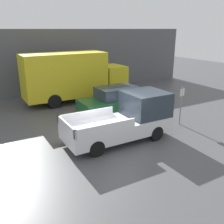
{
  "coord_description": "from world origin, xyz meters",
  "views": [
    {
      "loc": [
        -5.39,
        -9.16,
        5.16
      ],
      "look_at": [
        0.64,
        1.31,
        1.11
      ],
      "focal_mm": 40.0,
      "sensor_mm": 36.0,
      "label": 1
    }
  ],
  "objects_px": {
    "pickup_truck": "(127,119)",
    "delivery_truck": "(72,76)",
    "parking_sign": "(181,104)",
    "car": "(116,100)"
  },
  "relations": [
    {
      "from": "delivery_truck",
      "to": "parking_sign",
      "type": "bearing_deg",
      "value": -65.84
    },
    {
      "from": "pickup_truck",
      "to": "car",
      "type": "bearing_deg",
      "value": 67.18
    },
    {
      "from": "delivery_truck",
      "to": "parking_sign",
      "type": "xyz_separation_m",
      "value": [
        3.39,
        -7.56,
        -0.66
      ]
    },
    {
      "from": "pickup_truck",
      "to": "delivery_truck",
      "type": "distance_m",
      "value": 7.69
    },
    {
      "from": "pickup_truck",
      "to": "parking_sign",
      "type": "xyz_separation_m",
      "value": [
        3.61,
        0.07,
        0.21
      ]
    },
    {
      "from": "pickup_truck",
      "to": "car",
      "type": "xyz_separation_m",
      "value": [
        1.54,
        3.66,
        -0.17
      ]
    },
    {
      "from": "pickup_truck",
      "to": "delivery_truck",
      "type": "height_order",
      "value": "delivery_truck"
    },
    {
      "from": "delivery_truck",
      "to": "parking_sign",
      "type": "height_order",
      "value": "delivery_truck"
    },
    {
      "from": "parking_sign",
      "to": "delivery_truck",
      "type": "bearing_deg",
      "value": 114.16
    },
    {
      "from": "car",
      "to": "delivery_truck",
      "type": "relative_size",
      "value": 0.6
    }
  ]
}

